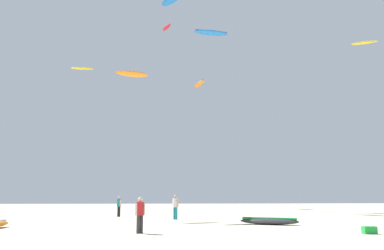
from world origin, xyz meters
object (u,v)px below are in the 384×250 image
object	(u,v)px
kite_aloft_5	(167,27)
kite_aloft_7	(82,68)
person_midground	(175,205)
kite_aloft_1	(211,33)
person_left	(119,205)
kite_aloft_8	(132,74)
kite_aloft_3	(364,43)
kite_grounded_near	(269,221)
kite_aloft_6	(199,84)
person_foreground	(140,212)
cooler_box	(369,230)

from	to	relation	value
kite_aloft_5	kite_aloft_7	distance (m)	13.10
person_midground	kite_aloft_1	bearing A→B (deg)	-147.46
person_left	kite_aloft_7	size ratio (longest dim) A/B	0.55
kite_aloft_5	kite_aloft_8	xyz separation A→B (m)	(-2.50, -23.14, -13.70)
person_midground	person_left	bearing A→B (deg)	-83.66
person_left	person_midground	bearing A→B (deg)	-77.73
kite_aloft_7	kite_aloft_3	bearing A→B (deg)	-7.87
kite_grounded_near	kite_aloft_8	xyz separation A→B (m)	(-8.48, 5.84, 10.30)
person_left	kite_aloft_8	xyz separation A→B (m)	(0.98, -2.83, 9.59)
kite_grounded_near	kite_aloft_8	distance (m)	14.56
kite_aloft_7	kite_aloft_8	size ratio (longest dim) A/B	1.13
kite_aloft_1	kite_aloft_6	bearing A→B (deg)	95.54
kite_aloft_1	kite_aloft_6	size ratio (longest dim) A/B	1.08
kite_aloft_8	kite_aloft_7	bearing A→B (deg)	111.86
kite_aloft_6	person_foreground	bearing A→B (deg)	-98.94
person_midground	kite_grounded_near	bearing A→B (deg)	92.65
person_midground	person_foreground	bearing A→B (deg)	36.23
person_foreground	kite_aloft_1	xyz separation A→B (m)	(6.55, 28.43, 20.46)
person_left	kite_aloft_1	size ratio (longest dim) A/B	0.35
kite_aloft_7	kite_aloft_8	world-z (taller)	kite_aloft_7
kite_aloft_6	cooler_box	bearing A→B (deg)	-83.49
cooler_box	kite_aloft_1	size ratio (longest dim) A/B	0.13
kite_aloft_3	kite_aloft_7	bearing A→B (deg)	172.13
person_left	kite_aloft_6	xyz separation A→B (m)	(8.18, 23.22, 16.16)
cooler_box	kite_aloft_5	distance (m)	43.05
cooler_box	kite_aloft_7	xyz separation A→B (m)	(-19.35, 31.02, 16.85)
kite_aloft_3	kite_aloft_6	size ratio (longest dim) A/B	0.73
cooler_box	kite_aloft_8	bearing A→B (deg)	135.14
person_midground	kite_aloft_5	distance (m)	33.35
person_foreground	kite_aloft_6	world-z (taller)	kite_aloft_6
person_left	cooler_box	size ratio (longest dim) A/B	2.78
person_foreground	kite_grounded_near	size ratio (longest dim) A/B	0.46
kite_aloft_1	kite_aloft_8	xyz separation A→B (m)	(-8.00, -17.87, -10.89)
person_midground	kite_aloft_8	xyz separation A→B (m)	(-3.27, 0.79, 9.52)
person_left	kite_aloft_5	size ratio (longest dim) A/B	0.58
person_left	kite_aloft_6	world-z (taller)	kite_aloft_6
kite_aloft_1	kite_aloft_5	bearing A→B (deg)	136.19
kite_aloft_3	kite_aloft_7	size ratio (longest dim) A/B	1.08
kite_aloft_8	kite_aloft_1	bearing A→B (deg)	65.88
cooler_box	kite_aloft_1	world-z (taller)	kite_aloft_1
kite_grounded_near	person_left	bearing A→B (deg)	137.48
person_foreground	kite_aloft_1	distance (m)	35.64
person_foreground	cooler_box	world-z (taller)	person_foreground
person_foreground	person_left	xyz separation A→B (m)	(-2.42, 13.39, -0.01)
cooler_box	person_left	bearing A→B (deg)	131.15
person_midground	kite_aloft_7	world-z (taller)	kite_aloft_7
kite_aloft_6	kite_aloft_8	bearing A→B (deg)	-105.46
kite_grounded_near	cooler_box	distance (m)	6.34
kite_grounded_near	cooler_box	size ratio (longest dim) A/B	6.16
kite_aloft_1	kite_aloft_3	world-z (taller)	kite_aloft_1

